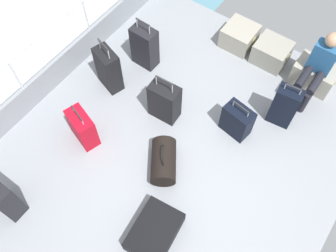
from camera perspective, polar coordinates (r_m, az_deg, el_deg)
name	(u,v)px	position (r m, az deg, el deg)	size (l,w,h in m)	color
ground_plane	(178,148)	(5.17, 1.63, -3.51)	(4.40, 5.20, 0.06)	gray
gunwale_port	(62,67)	(5.88, -16.19, 8.81)	(0.06, 5.20, 0.45)	gray
railing_port	(52,41)	(5.48, -17.63, 12.45)	(0.04, 4.20, 1.02)	silver
sea_wake	(11,51)	(7.18, -23.24, 10.70)	(12.00, 12.00, 0.01)	#598C9E
cargo_crate_0	(239,36)	(6.25, 11.05, 13.57)	(0.53, 0.50, 0.36)	#9E9989
cargo_crate_1	(272,52)	(6.12, 15.81, 10.95)	(0.56, 0.47, 0.36)	gray
cargo_crate_2	(314,75)	(6.02, 21.76, 7.41)	(0.65, 0.41, 0.39)	#9E9989
passenger_seated	(318,66)	(5.62, 22.28, 8.57)	(0.34, 0.66, 1.09)	#26598C
suitcase_0	(145,47)	(5.75, -3.64, 12.19)	(0.39, 0.25, 0.87)	black
suitcase_1	(165,102)	(5.15, -0.55, 3.83)	(0.43, 0.28, 0.82)	black
suitcase_2	(108,69)	(5.52, -9.25, 8.69)	(0.44, 0.34, 0.90)	black
suitcase_3	(83,128)	(5.12, -13.13, -0.27)	(0.48, 0.35, 0.66)	#B70C1E
suitcase_4	(284,106)	(5.32, 17.64, 2.95)	(0.36, 0.25, 0.80)	black
suitcase_5	(155,232)	(4.62, -2.10, -16.09)	(0.57, 0.74, 0.23)	black
suitcase_6	(237,121)	(5.15, 10.68, 0.83)	(0.44, 0.30, 0.61)	black
suitcase_7	(2,198)	(4.95, -24.46, -10.14)	(0.42, 0.25, 0.86)	black
duffel_bag	(164,161)	(4.87, -0.69, -5.47)	(0.61, 0.68, 0.48)	black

